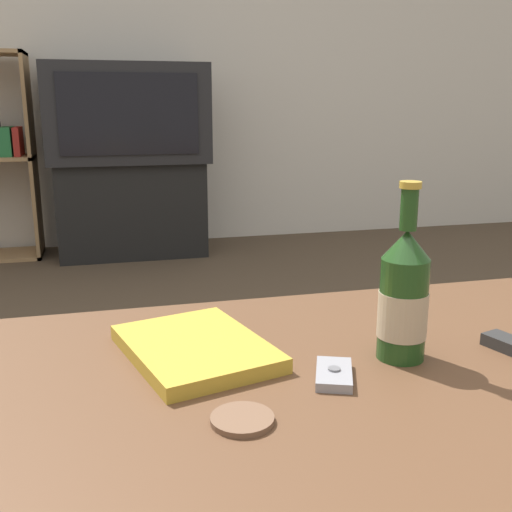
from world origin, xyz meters
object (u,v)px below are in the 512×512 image
at_px(television, 127,114).
at_px(table_book, 196,348).
at_px(beer_bottle, 403,297).
at_px(cell_phone, 334,374).
at_px(tv_stand, 132,208).

bearing_deg(television, table_book, -90.55).
bearing_deg(beer_bottle, cell_phone, -160.46).
height_order(tv_stand, cell_phone, tv_stand).
height_order(tv_stand, beer_bottle, beer_bottle).
relative_size(tv_stand, beer_bottle, 2.94).
height_order(cell_phone, table_book, table_book).
height_order(tv_stand, table_book, tv_stand).
bearing_deg(beer_bottle, television, 96.01).
relative_size(beer_bottle, table_book, 0.91).
distance_m(tv_stand, cell_phone, 2.76).
bearing_deg(cell_phone, table_book, 165.19).
xyz_separation_m(television, cell_phone, (0.16, -2.74, -0.33)).
bearing_deg(table_book, cell_phone, -50.81).
bearing_deg(table_book, television, 74.82).
distance_m(tv_stand, television, 0.53).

